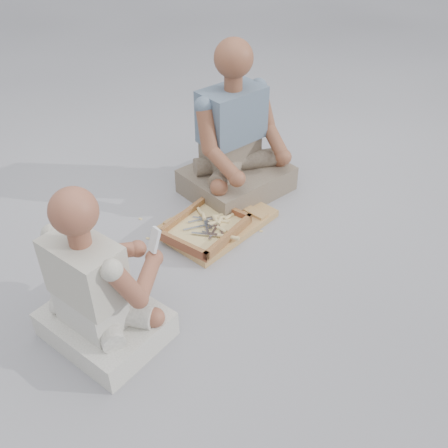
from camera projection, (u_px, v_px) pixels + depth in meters
ground at (252, 268)px, 2.70m from camera, size 60.00×60.00×0.00m
carved_panel at (217, 223)px, 2.99m from camera, size 0.73×0.55×0.04m
tool_tray at (205, 228)px, 2.88m from camera, size 0.53×0.48×0.06m
chisel_0 at (214, 217)px, 2.95m from camera, size 0.22×0.08×0.02m
chisel_1 at (220, 236)px, 2.80m from camera, size 0.16×0.17×0.02m
chisel_2 at (210, 224)px, 2.90m from camera, size 0.22×0.08×0.02m
chisel_3 at (226, 218)px, 2.94m from camera, size 0.22×0.04×0.02m
chisel_4 at (217, 218)px, 2.95m from camera, size 0.21×0.10×0.02m
chisel_5 at (219, 221)px, 2.93m from camera, size 0.15×0.18×0.02m
chisel_6 at (229, 237)px, 2.80m from camera, size 0.15×0.19×0.02m
chisel_7 at (217, 222)px, 2.91m from camera, size 0.09×0.21×0.02m
chisel_8 at (204, 218)px, 2.93m from camera, size 0.11×0.21×0.02m
chisel_9 at (201, 213)px, 2.97m from camera, size 0.07×0.22×0.02m
chisel_10 at (219, 228)px, 2.87m from camera, size 0.06×0.22×0.02m
chisel_11 at (219, 223)px, 2.90m from camera, size 0.19×0.14×0.02m
wood_chip_0 at (216, 211)px, 3.12m from camera, size 0.02×0.02×0.00m
wood_chip_1 at (261, 231)px, 2.95m from camera, size 0.02×0.02×0.00m
wood_chip_2 at (214, 251)px, 2.81m from camera, size 0.02×0.02×0.00m
wood_chip_3 at (245, 222)px, 3.03m from camera, size 0.02×0.02×0.00m
wood_chip_4 at (185, 237)px, 2.91m from camera, size 0.02×0.02×0.00m
wood_chip_5 at (141, 219)px, 3.05m from camera, size 0.02×0.02×0.00m
wood_chip_6 at (173, 230)px, 2.96m from camera, size 0.02×0.02×0.00m
wood_chip_7 at (159, 240)px, 2.88m from camera, size 0.02×0.02×0.00m
wood_chip_8 at (148, 238)px, 2.90m from camera, size 0.02×0.02×0.00m
wood_chip_9 at (222, 229)px, 2.97m from camera, size 0.02×0.02×0.00m
craftsman at (98, 292)px, 2.16m from camera, size 0.61×0.62×0.82m
companion at (236, 145)px, 3.12m from camera, size 0.66×0.55×0.98m
mobile_phone at (154, 240)px, 2.25m from camera, size 0.06×0.05×0.12m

